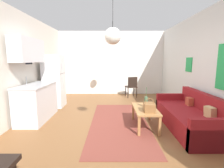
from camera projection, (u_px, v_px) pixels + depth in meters
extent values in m
cube|color=brown|center=(111.00, 130.00, 3.70)|extent=(5.08, 7.98, 0.10)
cube|color=white|center=(111.00, 63.00, 7.18)|extent=(4.68, 0.10, 2.72)
cube|color=white|center=(108.00, 71.00, 7.17)|extent=(0.46, 0.02, 2.03)
cube|color=white|center=(119.00, 71.00, 7.17)|extent=(0.46, 0.02, 2.03)
cube|color=white|center=(114.00, 47.00, 7.02)|extent=(1.01, 0.03, 0.06)
cube|color=silver|center=(218.00, 67.00, 3.49)|extent=(0.10, 7.58, 2.72)
cube|color=green|center=(188.00, 65.00, 4.70)|extent=(0.02, 0.34, 0.40)
cube|color=silver|center=(3.00, 67.00, 3.48)|extent=(0.10, 7.58, 2.72)
cube|color=black|center=(28.00, 57.00, 4.41)|extent=(0.02, 0.32, 0.40)
cube|color=brown|center=(119.00, 122.00, 3.99)|extent=(1.34, 3.09, 0.01)
cube|color=maroon|center=(187.00, 119.00, 3.65)|extent=(0.87, 2.04, 0.41)
cube|color=maroon|center=(204.00, 111.00, 3.63)|extent=(0.15, 2.04, 0.78)
cube|color=maroon|center=(214.00, 136.00, 2.69)|extent=(0.87, 0.11, 0.58)
cube|color=maroon|center=(172.00, 104.00, 4.59)|extent=(0.87, 0.11, 0.58)
cube|color=tan|center=(210.00, 112.00, 3.17)|extent=(0.16, 0.23, 0.22)
cube|color=#B74C33|center=(189.00, 101.00, 4.03)|extent=(0.12, 0.19, 0.19)
cube|color=#A87542|center=(145.00, 109.00, 3.69)|extent=(0.49, 0.98, 0.04)
cube|color=#A87542|center=(139.00, 126.00, 3.27)|extent=(0.05, 0.05, 0.41)
cube|color=#A87542|center=(159.00, 126.00, 3.28)|extent=(0.05, 0.05, 0.41)
cube|color=#A87542|center=(133.00, 112.00, 4.16)|extent=(0.05, 0.05, 0.41)
cube|color=#A87542|center=(149.00, 112.00, 4.16)|extent=(0.05, 0.05, 0.41)
cylinder|color=#47704C|center=(146.00, 102.00, 3.72)|extent=(0.08, 0.08, 0.25)
cylinder|color=#477F42|center=(146.00, 92.00, 3.69)|extent=(0.01, 0.01, 0.22)
cube|color=brown|center=(149.00, 107.00, 3.42)|extent=(0.24, 0.29, 0.18)
torus|color=brown|center=(149.00, 102.00, 3.41)|extent=(0.18, 0.01, 0.18)
cube|color=white|center=(54.00, 81.00, 5.26)|extent=(0.58, 0.61, 1.66)
cube|color=#4C4C51|center=(62.00, 73.00, 5.22)|extent=(0.01, 0.59, 0.01)
cylinder|color=#B7BABF|center=(61.00, 67.00, 5.03)|extent=(0.02, 0.02, 0.23)
cylinder|color=#B7BABF|center=(62.00, 83.00, 5.10)|extent=(0.02, 0.02, 0.37)
cube|color=silver|center=(37.00, 103.00, 4.16)|extent=(0.58, 1.30, 0.87)
cube|color=#B7BABF|center=(35.00, 85.00, 4.09)|extent=(0.61, 1.33, 0.03)
cube|color=#999BA0|center=(36.00, 87.00, 4.11)|extent=(0.36, 0.40, 0.10)
cylinder|color=#B7BABF|center=(26.00, 81.00, 4.08)|extent=(0.02, 0.02, 0.20)
cube|color=silver|center=(28.00, 50.00, 3.97)|extent=(0.32, 1.17, 0.58)
cylinder|color=black|center=(133.00, 91.00, 6.90)|extent=(0.03, 0.03, 0.42)
cylinder|color=black|center=(125.00, 91.00, 6.82)|extent=(0.03, 0.03, 0.42)
cylinder|color=black|center=(136.00, 93.00, 6.57)|extent=(0.03, 0.03, 0.42)
cylinder|color=black|center=(128.00, 93.00, 6.49)|extent=(0.03, 0.03, 0.42)
cube|color=black|center=(131.00, 87.00, 6.66)|extent=(0.50, 0.48, 0.04)
cube|color=black|center=(132.00, 82.00, 6.45)|extent=(0.38, 0.11, 0.40)
cylinder|color=black|center=(112.00, 8.00, 2.77)|extent=(0.01, 0.01, 0.64)
sphere|color=white|center=(112.00, 36.00, 2.84)|extent=(0.29, 0.29, 0.29)
cylinder|color=black|center=(112.00, 28.00, 5.19)|extent=(0.01, 0.01, 0.42)
sphere|color=white|center=(112.00, 39.00, 5.24)|extent=(0.28, 0.28, 0.28)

